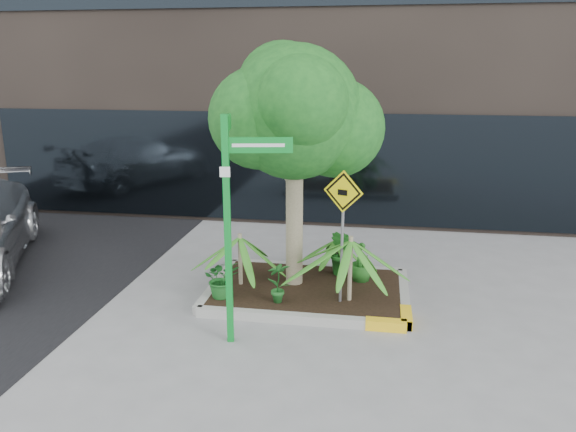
# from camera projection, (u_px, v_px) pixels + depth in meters

# --- Properties ---
(ground) EXTENTS (80.00, 80.00, 0.00)m
(ground) POSITION_uv_depth(u_px,v_px,m) (294.00, 301.00, 9.28)
(ground) COLOR gray
(ground) RESTS_ON ground
(planter) EXTENTS (3.35, 2.36, 0.15)m
(planter) POSITION_uv_depth(u_px,v_px,m) (310.00, 290.00, 9.47)
(planter) COLOR #9E9E99
(planter) RESTS_ON ground
(tree) EXTENTS (2.78, 2.46, 4.17)m
(tree) POSITION_uv_depth(u_px,v_px,m) (295.00, 112.00, 8.93)
(tree) COLOR tan
(tree) RESTS_ON ground
(palm_front) EXTENTS (1.20, 1.20, 1.33)m
(palm_front) POSITION_uv_depth(u_px,v_px,m) (351.00, 240.00, 8.70)
(palm_front) COLOR tan
(palm_front) RESTS_ON ground
(palm_left) EXTENTS (1.01, 1.01, 1.12)m
(palm_left) POSITION_uv_depth(u_px,v_px,m) (240.00, 237.00, 9.39)
(palm_left) COLOR tan
(palm_left) RESTS_ON ground
(palm_back) EXTENTS (0.74, 0.74, 0.82)m
(palm_back) POSITION_uv_depth(u_px,v_px,m) (337.00, 240.00, 10.00)
(palm_back) COLOR tan
(palm_back) RESTS_ON ground
(shrub_a) EXTENTS (0.77, 0.77, 0.64)m
(shrub_a) POSITION_uv_depth(u_px,v_px,m) (222.00, 278.00, 8.99)
(shrub_a) COLOR #1A5E21
(shrub_a) RESTS_ON planter
(shrub_b) EXTENTS (0.56, 0.56, 0.72)m
(shrub_b) POSITION_uv_depth(u_px,v_px,m) (361.00, 261.00, 9.67)
(shrub_b) COLOR #205E1C
(shrub_b) RESTS_ON planter
(shrub_c) EXTENTS (0.49, 0.49, 0.68)m
(shrub_c) POSITION_uv_depth(u_px,v_px,m) (278.00, 282.00, 8.79)
(shrub_c) COLOR #1D5E21
(shrub_c) RESTS_ON planter
(shrub_d) EXTENTS (0.65, 0.65, 0.85)m
(shrub_d) POSITION_uv_depth(u_px,v_px,m) (342.00, 252.00, 9.89)
(shrub_d) COLOR #1E671E
(shrub_d) RESTS_ON planter
(street_sign_post) EXTENTS (1.03, 0.93, 3.18)m
(street_sign_post) POSITION_uv_depth(u_px,v_px,m) (232.00, 205.00, 7.50)
(street_sign_post) COLOR #0C8A2A
(street_sign_post) RESTS_ON ground
(cattle_sign) EXTENTS (0.61, 0.25, 2.11)m
(cattle_sign) POSITION_uv_depth(u_px,v_px,m) (343.00, 215.00, 8.52)
(cattle_sign) COLOR slate
(cattle_sign) RESTS_ON ground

